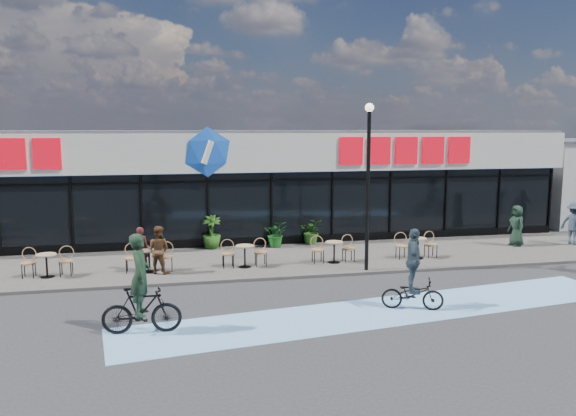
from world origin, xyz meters
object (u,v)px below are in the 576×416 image
at_px(pedestrian_b, 574,223).
at_px(patron_right, 158,250).
at_px(potted_plant_left, 211,232).
at_px(pedestrian_a, 517,226).
at_px(patron_left, 140,249).
at_px(lamp_post, 368,173).
at_px(cyclist_a, 413,278).
at_px(potted_plant_mid, 276,234).
at_px(potted_plant_right, 312,231).

bearing_deg(pedestrian_b, patron_right, 73.16).
bearing_deg(potted_plant_left, pedestrian_a, -9.60).
bearing_deg(patron_left, pedestrian_b, -169.89).
relative_size(patron_right, pedestrian_b, 0.90).
height_order(lamp_post, cyclist_a, lamp_post).
bearing_deg(potted_plant_left, cyclist_a, -60.79).
xyz_separation_m(lamp_post, potted_plant_left, (-4.70, 4.40, -2.54)).
height_order(potted_plant_left, cyclist_a, cyclist_a).
bearing_deg(pedestrian_a, potted_plant_mid, -104.68).
bearing_deg(pedestrian_a, patron_right, -88.00).
height_order(potted_plant_right, patron_left, patron_left).
xyz_separation_m(patron_left, cyclist_a, (7.09, -5.23, 0.02)).
height_order(potted_plant_left, patron_right, patron_right).
xyz_separation_m(patron_left, patron_right, (0.57, -0.46, 0.04)).
bearing_deg(potted_plant_mid, pedestrian_a, -10.65).
relative_size(pedestrian_b, cyclist_a, 0.79).
height_order(patron_right, pedestrian_a, pedestrian_a).
bearing_deg(pedestrian_a, lamp_post, -75.26).
relative_size(patron_left, pedestrian_a, 0.90).
bearing_deg(patron_right, patron_left, -15.69).
distance_m(potted_plant_mid, potted_plant_right, 1.53).
bearing_deg(potted_plant_left, lamp_post, -43.07).
bearing_deg(patron_left, potted_plant_mid, -143.65).
xyz_separation_m(lamp_post, pedestrian_b, (9.45, 2.15, -2.33)).
height_order(potted_plant_right, patron_right, patron_right).
bearing_deg(potted_plant_left, potted_plant_right, 0.26).
distance_m(potted_plant_mid, patron_left, 5.69).
bearing_deg(patron_left, lamp_post, 176.49).
height_order(patron_right, pedestrian_b, pedestrian_b).
bearing_deg(potted_plant_mid, patron_right, -144.11).
relative_size(lamp_post, patron_left, 3.71).
bearing_deg(pedestrian_a, potted_plant_left, -103.63).
bearing_deg(patron_left, potted_plant_left, -122.41).
relative_size(lamp_post, patron_right, 3.50).
height_order(potted_plant_right, cyclist_a, cyclist_a).
relative_size(pedestrian_a, pedestrian_b, 0.94).
bearing_deg(potted_plant_right, lamp_post, -80.83).
distance_m(pedestrian_a, cyclist_a, 9.50).
height_order(potted_plant_mid, potted_plant_right, same).
xyz_separation_m(pedestrian_a, cyclist_a, (-7.19, -6.22, -0.06)).
xyz_separation_m(potted_plant_mid, patron_left, (-4.99, -2.74, 0.21)).
xyz_separation_m(lamp_post, potted_plant_mid, (-2.22, 4.15, -2.66)).
distance_m(patron_right, pedestrian_b, 16.13).
distance_m(lamp_post, patron_right, 7.13).
relative_size(lamp_post, potted_plant_left, 4.20).
bearing_deg(cyclist_a, patron_right, 143.85).
bearing_deg(patron_left, cyclist_a, 151.20).
relative_size(potted_plant_left, pedestrian_b, 0.75).
xyz_separation_m(potted_plant_right, pedestrian_a, (7.79, -2.01, 0.28)).
height_order(lamp_post, potted_plant_mid, lamp_post).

